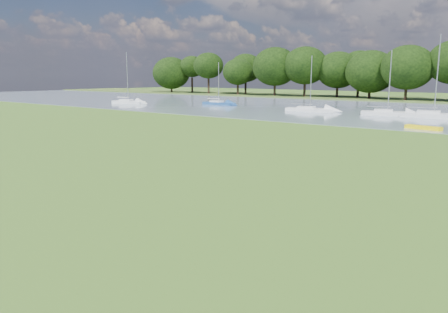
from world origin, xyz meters
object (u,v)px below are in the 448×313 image
Objects in this scene: sailboat_7 at (128,101)px; sailboat_0 at (387,112)px; sailboat_1 at (433,114)px; kayak at (423,128)px; sailboat_4 at (309,109)px; sailboat_6 at (218,102)px.

sailboat_0 is at bearing -4.43° from sailboat_7.
sailboat_0 is 0.83× the size of sailboat_1.
kayak is 19.84m from sailboat_4.
sailboat_1 reaches higher than sailboat_7.
kayak is 0.47× the size of sailboat_6.
sailboat_6 is at bearing 171.15° from kayak.
kayak is 13.46m from sailboat_0.
sailboat_7 is (-40.60, -4.48, 0.02)m from sailboat_0.
sailboat_0 is 1.13× the size of sailboat_6.
sailboat_4 is 1.07× the size of sailboat_6.
sailboat_4 is (-14.70, -0.67, -0.08)m from sailboat_1.
kayak is at bearing -44.83° from sailboat_4.
sailboat_0 is (-6.73, 11.65, 0.26)m from kayak.
sailboat_7 is (-30.88, -3.93, 0.06)m from sailboat_4.
sailboat_4 is at bearing 159.46° from kayak.
sailboat_0 reaches higher than sailboat_4.
sailboat_7 is at bearing 176.57° from sailboat_1.
sailboat_7 is (-47.33, 7.17, 0.29)m from kayak.
kayak is 11.90m from sailboat_1.
sailboat_6 is at bearing 14.90° from sailboat_7.
sailboat_4 is at bearing 168.86° from sailboat_0.
sailboat_7 is at bearing 176.43° from sailboat_4.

